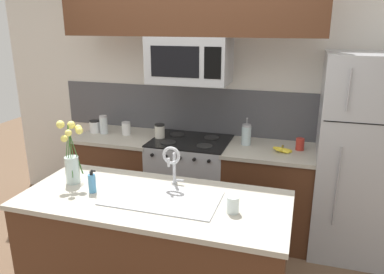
{
  "coord_description": "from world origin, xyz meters",
  "views": [
    {
      "loc": [
        1.04,
        -2.45,
        2.04
      ],
      "look_at": [
        0.21,
        0.27,
        1.16
      ],
      "focal_mm": 35.0,
      "sensor_mm": 36.0,
      "label": 1
    }
  ],
  "objects_px": {
    "refrigerator": "(368,158)",
    "banana_bunch": "(282,150)",
    "storage_jar_tall": "(95,126)",
    "dish_soap_bottle": "(92,183)",
    "flower_vase": "(72,161)",
    "storage_jar_short": "(126,128)",
    "coffee_tin": "(300,144)",
    "storage_jar_squat": "(160,131)",
    "microwave": "(190,60)",
    "stove_range": "(190,183)",
    "french_press": "(246,135)",
    "sink_faucet": "(172,161)",
    "drinking_glass": "(233,205)",
    "storage_jar_medium": "(104,125)"
  },
  "relations": [
    {
      "from": "refrigerator",
      "to": "storage_jar_squat",
      "type": "xyz_separation_m",
      "value": [
        -1.93,
        -0.03,
        0.09
      ]
    },
    {
      "from": "storage_jar_squat",
      "to": "sink_faucet",
      "type": "bearing_deg",
      "value": -63.78
    },
    {
      "from": "stove_range",
      "to": "french_press",
      "type": "relative_size",
      "value": 3.48
    },
    {
      "from": "refrigerator",
      "to": "banana_bunch",
      "type": "xyz_separation_m",
      "value": [
        -0.72,
        -0.08,
        0.03
      ]
    },
    {
      "from": "banana_bunch",
      "to": "flower_vase",
      "type": "height_order",
      "value": "flower_vase"
    },
    {
      "from": "stove_range",
      "to": "banana_bunch",
      "type": "xyz_separation_m",
      "value": [
        0.89,
        -0.06,
        0.47
      ]
    },
    {
      "from": "storage_jar_medium",
      "to": "flower_vase",
      "type": "xyz_separation_m",
      "value": [
        0.43,
        -1.19,
        0.08
      ]
    },
    {
      "from": "microwave",
      "to": "french_press",
      "type": "relative_size",
      "value": 2.79
    },
    {
      "from": "microwave",
      "to": "flower_vase",
      "type": "bearing_deg",
      "value": -114.07
    },
    {
      "from": "storage_jar_squat",
      "to": "flower_vase",
      "type": "xyz_separation_m",
      "value": [
        -0.2,
        -1.19,
        0.1
      ]
    },
    {
      "from": "storage_jar_tall",
      "to": "storage_jar_squat",
      "type": "relative_size",
      "value": 0.86
    },
    {
      "from": "storage_jar_short",
      "to": "dish_soap_bottle",
      "type": "bearing_deg",
      "value": -73.08
    },
    {
      "from": "coffee_tin",
      "to": "drinking_glass",
      "type": "relative_size",
      "value": 1.04
    },
    {
      "from": "stove_range",
      "to": "french_press",
      "type": "xyz_separation_m",
      "value": [
        0.54,
        0.06,
        0.55
      ]
    },
    {
      "from": "microwave",
      "to": "banana_bunch",
      "type": "relative_size",
      "value": 3.94
    },
    {
      "from": "storage_jar_tall",
      "to": "dish_soap_bottle",
      "type": "distance_m",
      "value": 1.5
    },
    {
      "from": "storage_jar_squat",
      "to": "flower_vase",
      "type": "height_order",
      "value": "flower_vase"
    },
    {
      "from": "storage_jar_tall",
      "to": "flower_vase",
      "type": "height_order",
      "value": "flower_vase"
    },
    {
      "from": "microwave",
      "to": "storage_jar_squat",
      "type": "bearing_deg",
      "value": 177.35
    },
    {
      "from": "flower_vase",
      "to": "french_press",
      "type": "bearing_deg",
      "value": 49.67
    },
    {
      "from": "french_press",
      "to": "stove_range",
      "type": "bearing_deg",
      "value": -173.66
    },
    {
      "from": "stove_range",
      "to": "refrigerator",
      "type": "relative_size",
      "value": 0.52
    },
    {
      "from": "storage_jar_tall",
      "to": "storage_jar_medium",
      "type": "bearing_deg",
      "value": -4.35
    },
    {
      "from": "dish_soap_bottle",
      "to": "coffee_tin",
      "type": "bearing_deg",
      "value": 45.01
    },
    {
      "from": "refrigerator",
      "to": "banana_bunch",
      "type": "height_order",
      "value": "refrigerator"
    },
    {
      "from": "storage_jar_short",
      "to": "coffee_tin",
      "type": "bearing_deg",
      "value": 0.75
    },
    {
      "from": "banana_bunch",
      "to": "stove_range",
      "type": "bearing_deg",
      "value": 176.05
    },
    {
      "from": "french_press",
      "to": "flower_vase",
      "type": "xyz_separation_m",
      "value": [
        -1.06,
        -1.25,
        0.07
      ]
    },
    {
      "from": "storage_jar_tall",
      "to": "drinking_glass",
      "type": "xyz_separation_m",
      "value": [
        1.74,
        -1.3,
        -0.01
      ]
    },
    {
      "from": "storage_jar_squat",
      "to": "flower_vase",
      "type": "distance_m",
      "value": 1.21
    },
    {
      "from": "refrigerator",
      "to": "drinking_glass",
      "type": "relative_size",
      "value": 16.97
    },
    {
      "from": "storage_jar_squat",
      "to": "refrigerator",
      "type": "bearing_deg",
      "value": 0.78
    },
    {
      "from": "microwave",
      "to": "stove_range",
      "type": "bearing_deg",
      "value": 90.16
    },
    {
      "from": "storage_jar_tall",
      "to": "storage_jar_short",
      "type": "distance_m",
      "value": 0.36
    },
    {
      "from": "banana_bunch",
      "to": "french_press",
      "type": "bearing_deg",
      "value": 160.84
    },
    {
      "from": "dish_soap_bottle",
      "to": "drinking_glass",
      "type": "xyz_separation_m",
      "value": [
        0.98,
        -0.0,
        -0.02
      ]
    },
    {
      "from": "refrigerator",
      "to": "storage_jar_short",
      "type": "height_order",
      "value": "refrigerator"
    },
    {
      "from": "banana_bunch",
      "to": "sink_faucet",
      "type": "height_order",
      "value": "sink_faucet"
    },
    {
      "from": "refrigerator",
      "to": "banana_bunch",
      "type": "distance_m",
      "value": 0.73
    },
    {
      "from": "stove_range",
      "to": "drinking_glass",
      "type": "bearing_deg",
      "value": -62.41
    },
    {
      "from": "refrigerator",
      "to": "drinking_glass",
      "type": "xyz_separation_m",
      "value": [
        -0.94,
        -1.31,
        0.06
      ]
    },
    {
      "from": "microwave",
      "to": "storage_jar_medium",
      "type": "bearing_deg",
      "value": 178.93
    },
    {
      "from": "coffee_tin",
      "to": "storage_jar_medium",
      "type": "bearing_deg",
      "value": -178.47
    },
    {
      "from": "refrigerator",
      "to": "flower_vase",
      "type": "distance_m",
      "value": 2.46
    },
    {
      "from": "storage_jar_tall",
      "to": "french_press",
      "type": "bearing_deg",
      "value": 1.96
    },
    {
      "from": "storage_jar_tall",
      "to": "storage_jar_medium",
      "type": "xyz_separation_m",
      "value": [
        0.11,
        -0.01,
        0.03
      ]
    },
    {
      "from": "storage_jar_short",
      "to": "banana_bunch",
      "type": "xyz_separation_m",
      "value": [
        1.6,
        -0.09,
        -0.04
      ]
    },
    {
      "from": "dish_soap_bottle",
      "to": "flower_vase",
      "type": "relative_size",
      "value": 0.35
    },
    {
      "from": "coffee_tin",
      "to": "dish_soap_bottle",
      "type": "xyz_separation_m",
      "value": [
        -1.34,
        -1.34,
        0.01
      ]
    },
    {
      "from": "refrigerator",
      "to": "banana_bunch",
      "type": "bearing_deg",
      "value": -173.56
    }
  ]
}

